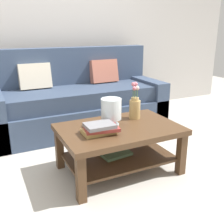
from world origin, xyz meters
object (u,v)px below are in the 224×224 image
(couch, at_px, (78,101))
(book_stack_main, at_px, (100,128))
(glass_hurricane_vase, at_px, (111,110))
(flower_pitcher, at_px, (135,106))
(coffee_table, at_px, (119,139))

(couch, bearing_deg, book_stack_main, -101.25)
(couch, distance_m, book_stack_main, 1.42)
(couch, distance_m, glass_hurricane_vase, 1.27)
(couch, bearing_deg, flower_pitcher, -80.38)
(coffee_table, height_order, glass_hurricane_vase, glass_hurricane_vase)
(coffee_table, relative_size, book_stack_main, 3.44)
(coffee_table, bearing_deg, glass_hurricane_vase, 123.78)
(book_stack_main, bearing_deg, coffee_table, 18.15)
(couch, height_order, flower_pitcher, couch)
(glass_hurricane_vase, bearing_deg, flower_pitcher, 14.90)
(couch, relative_size, glass_hurricane_vase, 8.97)
(book_stack_main, height_order, flower_pitcher, flower_pitcher)
(coffee_table, bearing_deg, couch, 87.68)
(glass_hurricane_vase, bearing_deg, coffee_table, -56.22)
(couch, relative_size, book_stack_main, 7.22)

